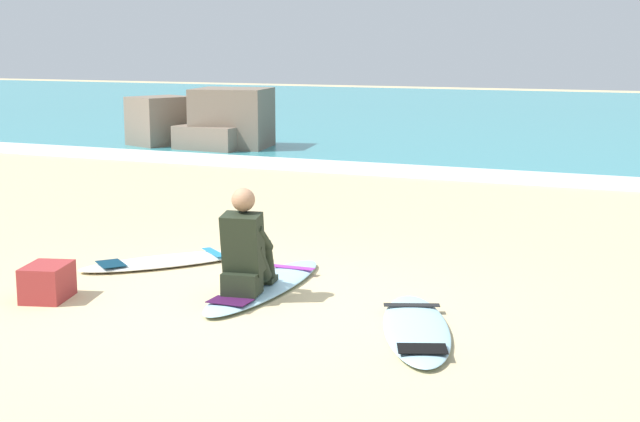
{
  "coord_description": "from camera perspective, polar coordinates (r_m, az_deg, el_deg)",
  "views": [
    {
      "loc": [
        3.79,
        -6.94,
        2.28
      ],
      "look_at": [
        -0.04,
        1.73,
        0.55
      ],
      "focal_mm": 51.88,
      "sensor_mm": 36.0,
      "label": 1
    }
  ],
  "objects": [
    {
      "name": "beach_bag",
      "position": [
        8.68,
        -16.47,
        -4.23
      ],
      "size": [
        0.48,
        0.56,
        0.32
      ],
      "primitive_type": "cube",
      "rotation": [
        0.0,
        0.0,
        0.29
      ],
      "color": "maroon",
      "rests_on": "ground"
    },
    {
      "name": "breaking_foam",
      "position": [
        15.99,
        9.86,
        2.19
      ],
      "size": [
        80.0,
        0.9,
        0.11
      ],
      "primitive_type": "cube",
      "color": "white",
      "rests_on": "ground"
    },
    {
      "name": "surfer_seated",
      "position": [
        8.31,
        -4.6,
        -2.51
      ],
      "size": [
        0.45,
        0.75,
        0.95
      ],
      "color": "black",
      "rests_on": "surfboard_main"
    },
    {
      "name": "surfboard_spare_near",
      "position": [
        9.79,
        -9.42,
        -3.05
      ],
      "size": [
        1.56,
        1.77,
        0.08
      ],
      "color": "white",
      "rests_on": "ground"
    },
    {
      "name": "surfboard_spare_far",
      "position": [
        7.47,
        5.95,
        -7.21
      ],
      "size": [
        1.2,
        1.96,
        0.08
      ],
      "color": "#9ED1E5",
      "rests_on": "ground"
    },
    {
      "name": "ground_plane",
      "position": [
        8.23,
        -4.66,
        -5.77
      ],
      "size": [
        80.0,
        80.0,
        0.0
      ],
      "primitive_type": "plane",
      "color": "#CCB584"
    },
    {
      "name": "sea",
      "position": [
        29.4,
        16.4,
        5.58
      ],
      "size": [
        80.0,
        28.0,
        0.1
      ],
      "primitive_type": "cube",
      "color": "teal",
      "rests_on": "ground"
    },
    {
      "name": "rock_outcrop_distant",
      "position": [
        19.76,
        -6.81,
        5.33
      ],
      "size": [
        3.25,
        1.8,
        1.34
      ],
      "color": "#756656",
      "rests_on": "ground"
    },
    {
      "name": "surfboard_main",
      "position": [
        8.7,
        -3.42,
        -4.62
      ],
      "size": [
        0.58,
        2.21,
        0.08
      ],
      "color": "#9ED1E5",
      "rests_on": "ground"
    }
  ]
}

